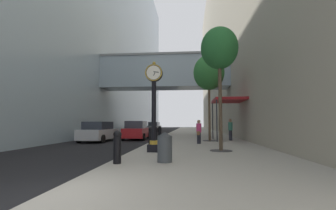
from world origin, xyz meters
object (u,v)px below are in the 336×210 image
at_px(bollard_fifth, 156,134).
at_px(car_red_far, 137,131).
at_px(street_clock, 154,102).
at_px(car_grey_near, 154,127).
at_px(bollard_sixth, 160,133).
at_px(street_tree_near, 219,49).
at_px(street_tree_mid_near, 209,73).
at_px(bollard_fourth, 151,136).
at_px(bollard_nearest, 117,146).
at_px(trash_bin, 165,147).
at_px(pedestrian_by_clock, 230,129).
at_px(car_silver_mid, 99,132).
at_px(pedestrian_walking, 199,131).

height_order(bollard_fifth, car_red_far, car_red_far).
xyz_separation_m(street_clock, car_grey_near, (-4.37, 29.23, -1.72)).
height_order(bollard_sixth, street_tree_near, street_tree_near).
bearing_deg(street_tree_mid_near, bollard_sixth, 168.42).
bearing_deg(bollard_fourth, bollard_nearest, -90.00).
relative_size(street_tree_mid_near, car_red_far, 1.58).
relative_size(bollard_fourth, car_grey_near, 0.24).
relative_size(bollard_nearest, car_grey_near, 0.24).
bearing_deg(street_tree_near, bollard_nearest, -134.42).
height_order(trash_bin, pedestrian_by_clock, pedestrian_by_clock).
bearing_deg(street_tree_near, bollard_sixth, 118.28).
bearing_deg(street_tree_near, car_silver_mid, 142.39).
height_order(bollard_nearest, car_grey_near, car_grey_near).
height_order(bollard_nearest, pedestrian_walking, pedestrian_walking).
distance_m(street_clock, bollard_fourth, 4.01).
xyz_separation_m(bollard_fifth, trash_bin, (1.57, -8.71, -0.05)).
distance_m(trash_bin, car_red_far, 13.58).
bearing_deg(car_grey_near, pedestrian_by_clock, -66.49).
bearing_deg(bollard_fourth, pedestrian_by_clock, 37.59).
bearing_deg(pedestrian_by_clock, car_silver_mid, -178.46).
height_order(bollard_sixth, pedestrian_by_clock, pedestrian_by_clock).
bearing_deg(street_clock, trash_bin, -73.91).
bearing_deg(street_clock, pedestrian_by_clock, 57.88).
xyz_separation_m(bollard_sixth, car_grey_near, (-3.64, 21.15, 0.09)).
distance_m(street_clock, pedestrian_walking, 5.40).
distance_m(bollard_fourth, car_grey_near, 25.99).
relative_size(bollard_nearest, bollard_fifth, 1.00).
bearing_deg(car_silver_mid, street_clock, -53.10).
bearing_deg(pedestrian_walking, street_clock, -116.75).
bearing_deg(trash_bin, bollard_fourth, 103.74).
bearing_deg(car_silver_mid, bollard_nearest, -65.64).
xyz_separation_m(street_tree_mid_near, car_silver_mid, (-8.94, 0.30, -4.65)).
height_order(pedestrian_by_clock, car_silver_mid, pedestrian_by_clock).
bearing_deg(bollard_nearest, car_red_far, 100.09).
bearing_deg(bollard_fifth, car_silver_mid, 160.27).
bearing_deg(car_silver_mid, street_tree_mid_near, -1.93).
height_order(bollard_fifth, pedestrian_walking, pedestrian_walking).
height_order(pedestrian_walking, car_grey_near, pedestrian_walking).
distance_m(bollard_fourth, bollard_sixth, 4.59).
bearing_deg(bollard_fourth, trash_bin, -76.26).
height_order(trash_bin, car_red_far, car_red_far).
bearing_deg(bollard_fourth, pedestrian_walking, 20.03).
bearing_deg(street_clock, bollard_sixth, 95.14).
relative_size(street_tree_near, pedestrian_by_clock, 3.73).
distance_m(street_clock, car_grey_near, 29.61).
bearing_deg(bollard_fourth, car_silver_mid, 140.60).
bearing_deg(trash_bin, bollard_fifth, 100.21).
bearing_deg(street_tree_mid_near, car_red_far, 156.29).
distance_m(bollard_fifth, street_tree_mid_near, 6.34).
bearing_deg(bollard_fifth, bollard_fourth, -90.00).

